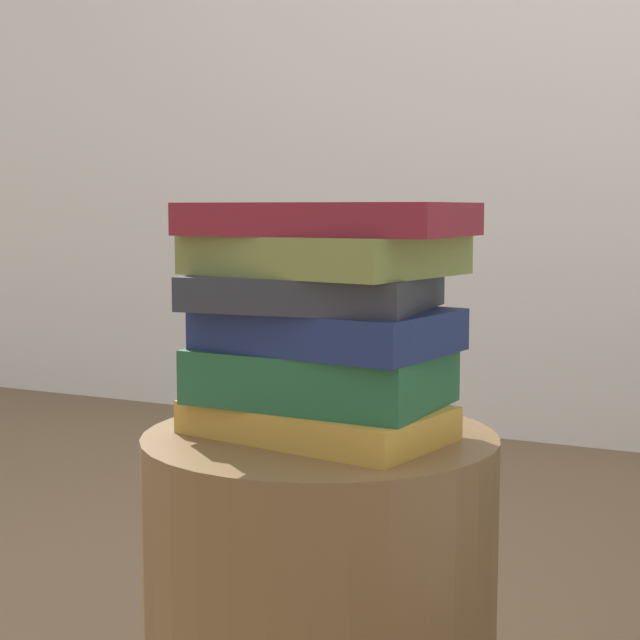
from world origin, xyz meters
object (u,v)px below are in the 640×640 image
Objects in this scene: book_navy at (328,329)px; side_table at (320,637)px; book_maroon at (326,219)px; book_forest at (321,375)px; book_charcoal at (314,291)px; book_olive at (321,254)px; book_ochre at (314,420)px.

side_table is at bearing -165.88° from book_navy.
book_forest is at bearing 146.46° from book_maroon.
book_charcoal reaches higher than side_table.
book_forest is 0.13m from book_olive.
book_navy is (0.01, 0.00, 0.34)m from side_table.
book_olive is at bearing 130.77° from book_maroon.
side_table is at bearing -9.87° from book_charcoal.
book_forest is 0.09m from book_charcoal.
book_olive is 0.88× the size of book_maroon.
side_table is at bearing 155.54° from book_maroon.
book_maroon reaches higher than book_olive.
book_forest is 0.89× the size of book_maroon.
book_navy is at bearing -28.65° from book_olive.
book_maroon is (0.02, -0.00, 0.08)m from book_charcoal.
book_forest reaches higher than side_table.
side_table is 0.29m from book_forest.
side_table is 1.79× the size of book_forest.
book_ochre is 0.14m from book_charcoal.
book_forest is (0.00, 0.00, 0.29)m from side_table.
book_maroon reaches higher than book_ochre.
book_charcoal reaches higher than book_forest.
side_table is 0.25m from book_ochre.
book_navy is at bearing 6.79° from side_table.
book_olive reaches higher than book_navy.
book_maroon is at bearing -25.45° from side_table.
book_ochre is (-0.00, -0.01, 0.25)m from side_table.
book_maroon reaches higher than book_charcoal.
book_olive is (-0.00, 0.02, 0.17)m from book_ochre.
book_forest is (0.00, 0.01, 0.05)m from book_ochre.
book_navy reaches higher than side_table.
book_charcoal is (-0.02, -0.00, 0.04)m from book_navy.
book_ochre is at bearing -76.73° from book_olive.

